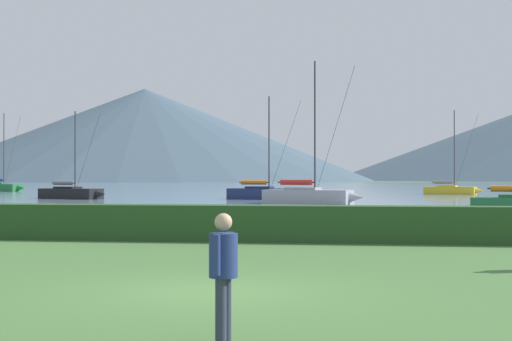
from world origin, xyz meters
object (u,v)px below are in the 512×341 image
at_px(sailboat_slip_6, 71,193).
at_px(person_standing_walker, 223,268).
at_px(sailboat_slip_5, 309,195).
at_px(sailboat_slip_9, 1,187).
at_px(sailboat_slip_7, 264,193).
at_px(sailboat_slip_0, 451,190).

bearing_deg(sailboat_slip_6, person_standing_walker, -47.75).
distance_m(sailboat_slip_5, sailboat_slip_9, 63.35).
bearing_deg(sailboat_slip_7, person_standing_walker, -73.05).
bearing_deg(sailboat_slip_9, person_standing_walker, -44.23).
height_order(sailboat_slip_5, sailboat_slip_6, sailboat_slip_5).
distance_m(sailboat_slip_5, sailboat_slip_7, 11.38).
bearing_deg(sailboat_slip_9, sailboat_slip_5, -24.81).
distance_m(sailboat_slip_9, person_standing_walker, 105.33).
distance_m(sailboat_slip_0, sailboat_slip_7, 28.95).
bearing_deg(sailboat_slip_5, sailboat_slip_0, 81.34).
relative_size(sailboat_slip_7, sailboat_slip_9, 0.85).
relative_size(sailboat_slip_6, sailboat_slip_7, 0.87).
bearing_deg(sailboat_slip_0, sailboat_slip_9, -172.55).
height_order(sailboat_slip_6, person_standing_walker, sailboat_slip_6).
xyz_separation_m(sailboat_slip_0, sailboat_slip_7, (-18.98, -21.86, 0.05)).
distance_m(sailboat_slip_6, sailboat_slip_9, 41.15).
relative_size(sailboat_slip_0, person_standing_walker, 5.91).
height_order(sailboat_slip_6, sailboat_slip_7, sailboat_slip_7).
distance_m(sailboat_slip_0, sailboat_slip_5, 35.16).
bearing_deg(sailboat_slip_9, sailboat_slip_6, -36.98).
xyz_separation_m(sailboat_slip_0, sailboat_slip_5, (-14.18, -32.18, 0.09)).
bearing_deg(sailboat_slip_9, sailboat_slip_7, -20.19).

